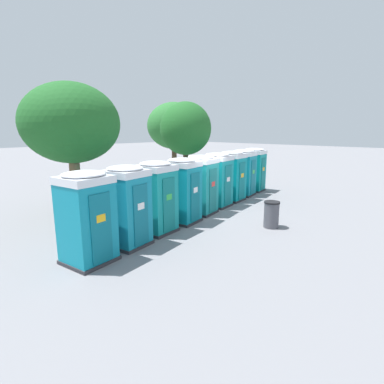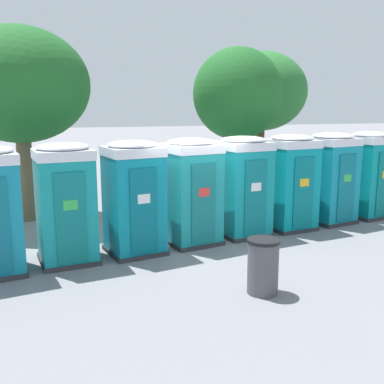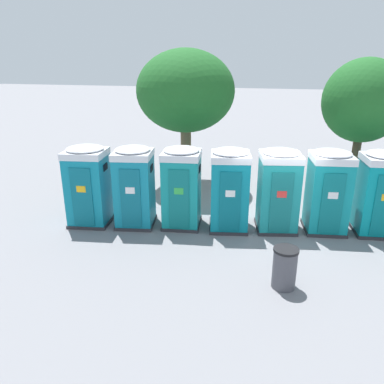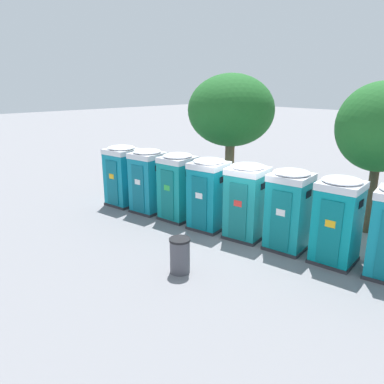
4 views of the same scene
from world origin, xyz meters
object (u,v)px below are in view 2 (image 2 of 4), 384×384
portapotty_2 (65,203)px  trash_can (263,266)px  portapotty_5 (243,186)px  portapotty_3 (134,197)px  street_tree_0 (238,95)px  portapotty_8 (369,174)px  street_tree_2 (262,92)px  street_tree_1 (20,86)px  portapotty_7 (331,178)px  portapotty_4 (191,191)px  portapotty_6 (290,182)px

portapotty_2 → trash_can: portapotty_2 is taller
portapotty_5 → trash_can: portapotty_5 is taller
portapotty_3 → street_tree_0: 6.02m
portapotty_3 → portapotty_5: (2.89, 0.57, -0.00)m
trash_can → portapotty_8: bearing=37.1°
street_tree_2 → portapotty_8: bearing=-85.5°
portapotty_3 → street_tree_1: street_tree_1 is taller
portapotty_2 → street_tree_2: (8.23, 7.67, 2.55)m
street_tree_1 → portapotty_7: bearing=-19.0°
portapotty_4 → portapotty_8: size_ratio=1.00×
portapotty_8 → street_tree_2: size_ratio=0.47×
portapotty_5 → street_tree_2: bearing=60.9°
portapotty_3 → portapotty_5: size_ratio=1.00×
portapotty_2 → portapotty_8: size_ratio=1.00×
portapotty_5 → street_tree_1: street_tree_1 is taller
portapotty_3 → trash_can: size_ratio=2.56×
street_tree_0 → street_tree_1: bearing=179.1°
portapotty_7 → street_tree_2: street_tree_2 is taller
street_tree_0 → portapotty_7: bearing=-57.7°
street_tree_0 → street_tree_2: street_tree_2 is taller
portapotty_7 → street_tree_2: (0.96, 6.48, 2.55)m
portapotty_4 → street_tree_0: size_ratio=0.50×
portapotty_3 → trash_can: (1.75, -2.91, -0.78)m
portapotty_8 → street_tree_1: size_ratio=0.47×
portapotty_2 → street_tree_0: street_tree_0 is taller
portapotty_3 → portapotty_4: size_ratio=1.00×
portapotty_2 → portapotty_5: (4.36, 0.72, -0.00)m
portapotty_6 → street_tree_0: size_ratio=0.50×
portapotty_3 → portapotty_5: 2.95m
trash_can → portapotty_3: bearing=121.1°
portapotty_2 → trash_can: size_ratio=2.56×
trash_can → street_tree_1: bearing=121.6°
portapotty_7 → street_tree_1: (-8.21, 2.83, 2.53)m
portapotty_4 → portapotty_7: size_ratio=1.00×
portapotty_3 → street_tree_1: size_ratio=0.47×
portapotty_7 → trash_can: 5.70m
portapotty_8 → street_tree_2: 6.78m
portapotty_4 → portapotty_5: 1.47m
portapotty_4 → portapotty_7: (4.36, 0.73, 0.00)m
street_tree_0 → portapotty_6: bearing=-84.7°
portapotty_3 → portapotty_6: (4.35, 0.77, 0.00)m
portapotty_2 → portapotty_7: size_ratio=1.00×
portapotty_6 → portapotty_8: same height
portapotty_4 → trash_can: bearing=-84.5°
street_tree_0 → trash_can: bearing=-109.2°
street_tree_0 → portapotty_2: bearing=-144.8°
portapotty_7 → portapotty_3: bearing=-169.9°
portapotty_5 → portapotty_7: bearing=9.1°
portapotty_3 → street_tree_0: bearing=42.7°
portapotty_2 → portapotty_8: same height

